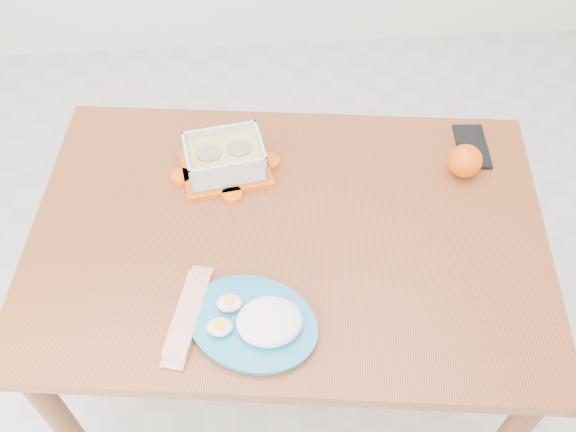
{
  "coord_description": "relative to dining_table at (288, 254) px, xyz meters",
  "views": [
    {
      "loc": [
        0.02,
        -0.88,
        1.99
      ],
      "look_at": [
        0.08,
        0.03,
        0.81
      ],
      "focal_mm": 40.0,
      "sensor_mm": 36.0,
      "label": 1
    }
  ],
  "objects": [
    {
      "name": "ground",
      "position": [
        -0.08,
        -0.03,
        -0.66
      ],
      "size": [
        3.5,
        3.5,
        0.0
      ],
      "primitive_type": "plane",
      "color": "#B7B7B2",
      "rests_on": "ground"
    },
    {
      "name": "candy_bar",
      "position": [
        -0.23,
        -0.22,
        0.1
      ],
      "size": [
        0.1,
        0.22,
        0.02
      ],
      "primitive_type": "cube",
      "rotation": [
        0.0,
        0.0,
        1.32
      ],
      "color": "red",
      "rests_on": "dining_table"
    },
    {
      "name": "rice_plate",
      "position": [
        -0.08,
        -0.25,
        0.12
      ],
      "size": [
        0.38,
        0.38,
        0.08
      ],
      "rotation": [
        0.0,
        0.0,
        -0.45
      ],
      "color": "teal",
      "rests_on": "dining_table"
    },
    {
      "name": "smartphone",
      "position": [
        0.51,
        0.24,
        0.1
      ],
      "size": [
        0.09,
        0.16,
        0.01
      ],
      "primitive_type": "cube",
      "rotation": [
        0.0,
        0.0,
        -0.06
      ],
      "color": "black",
      "rests_on": "dining_table"
    },
    {
      "name": "dining_table",
      "position": [
        0.0,
        0.0,
        0.0
      ],
      "size": [
        1.33,
        0.96,
        0.75
      ],
      "rotation": [
        0.0,
        0.0,
        -0.12
      ],
      "color": "brown",
      "rests_on": "ground"
    },
    {
      "name": "food_container",
      "position": [
        -0.15,
        0.21,
        0.14
      ],
      "size": [
        0.25,
        0.2,
        0.09
      ],
      "rotation": [
        0.0,
        0.0,
        0.16
      ],
      "color": "#F55507",
      "rests_on": "dining_table"
    },
    {
      "name": "orange_fruit",
      "position": [
        0.46,
        0.16,
        0.14
      ],
      "size": [
        0.09,
        0.09,
        0.09
      ],
      "primitive_type": "sphere",
      "color": "#E04304",
      "rests_on": "dining_table"
    }
  ]
}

